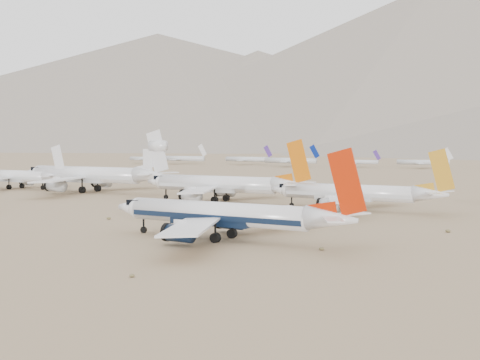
# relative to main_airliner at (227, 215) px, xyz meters

# --- Properties ---
(ground) EXTENTS (7000.00, 7000.00, 0.00)m
(ground) POSITION_rel_main_airliner_xyz_m (-6.80, -2.35, -4.42)
(ground) COLOR #846C4C
(ground) RESTS_ON ground
(main_airliner) EXTENTS (45.59, 44.53, 16.09)m
(main_airliner) POSITION_rel_main_airliner_xyz_m (0.00, 0.00, 0.00)
(main_airliner) COLOR white
(main_airliner) RESTS_ON ground
(row2_gold_tail) EXTENTS (43.75, 42.79, 15.58)m
(row2_gold_tail) POSITION_rel_main_airliner_xyz_m (4.49, 54.98, -0.07)
(row2_gold_tail) COLOR white
(row2_gold_tail) RESTS_ON ground
(row2_orange_tail) EXTENTS (50.00, 48.91, 17.84)m
(row2_orange_tail) POSITION_rel_main_airliner_xyz_m (-35.06, 56.99, 0.58)
(row2_orange_tail) COLOR white
(row2_orange_tail) RESTS_ON ground
(row2_white_trijet) EXTENTS (59.49, 58.14, 21.08)m
(row2_white_trijet) POSITION_rel_main_airliner_xyz_m (-90.85, 64.90, 1.68)
(row2_white_trijet) COLOR white
(row2_white_trijet) RESTS_ON ground
(row2_white_twin) EXTENTS (45.42, 44.44, 16.23)m
(row2_white_twin) POSITION_rel_main_airliner_xyz_m (-126.49, 63.08, 0.15)
(row2_white_twin) COLOR white
(row2_white_twin) RESTS_ON ground
(desert_scrub) EXTENTS (261.14, 121.67, 0.63)m
(desert_scrub) POSITION_rel_main_airliner_xyz_m (0.19, -32.75, -4.13)
(desert_scrub) COLOR brown
(desert_scrub) RESTS_ON ground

